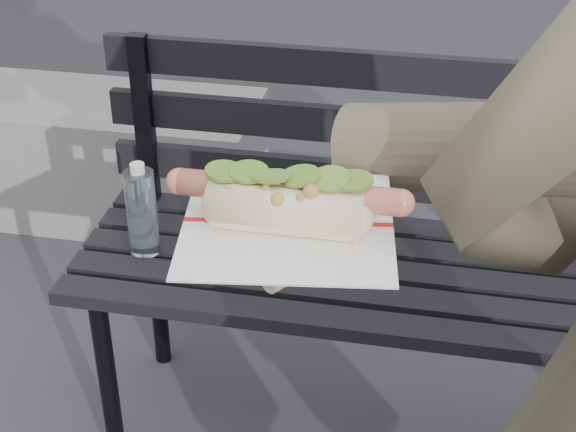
% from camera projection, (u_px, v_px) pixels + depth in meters
% --- Properties ---
extents(park_bench, '(1.50, 0.44, 0.88)m').
position_uv_depth(park_bench, '(428.00, 237.00, 1.85)').
color(park_bench, black).
rests_on(park_bench, ground).
extents(concrete_block, '(1.20, 0.40, 0.40)m').
position_uv_depth(concrete_block, '(76.00, 155.00, 2.87)').
color(concrete_block, slate).
rests_on(concrete_block, ground).
extents(held_hotdog, '(0.64, 0.32, 0.20)m').
position_uv_depth(held_hotdog, '(519.00, 168.00, 0.80)').
color(held_hotdog, brown).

